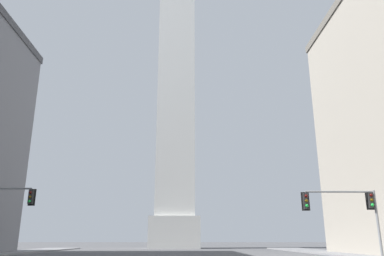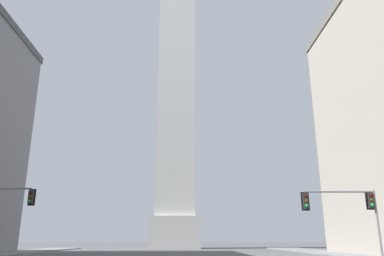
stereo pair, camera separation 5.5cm
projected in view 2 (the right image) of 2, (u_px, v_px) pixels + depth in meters
The scene contains 2 objects.
obelisk at pixel (177, 67), 72.21m from camera, with size 8.41×8.41×69.21m.
traffic_light_mid_right at pixel (350, 206), 26.60m from camera, with size 5.45×0.52×4.85m.
Camera 2 is at (1.50, -0.29, 1.47)m, focal length 35.00 mm.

